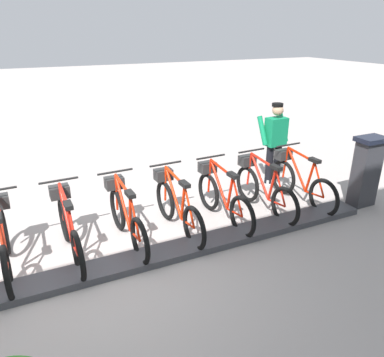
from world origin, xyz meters
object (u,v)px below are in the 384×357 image
at_px(bike_docked_0, 300,180).
at_px(bike_docked_4, 126,216).
at_px(bike_docked_3, 177,206).
at_px(bike_docked_6, 4,241).
at_px(bike_docked_1, 263,188).
at_px(payment_kiosk, 366,170).
at_px(bike_docked_2, 222,196).
at_px(worker_near_rack, 275,141).
at_px(bike_docked_5, 69,228).

distance_m(bike_docked_0, bike_docked_4, 3.26).
bearing_deg(bike_docked_3, bike_docked_6, 90.00).
bearing_deg(bike_docked_1, payment_kiosk, -107.75).
bearing_deg(bike_docked_6, bike_docked_1, -90.00).
distance_m(bike_docked_2, worker_near_rack, 2.06).
bearing_deg(bike_docked_4, bike_docked_1, -90.00).
relative_size(bike_docked_3, worker_near_rack, 1.04).
distance_m(bike_docked_2, bike_docked_3, 0.81).
bearing_deg(bike_docked_4, bike_docked_6, 90.00).
height_order(bike_docked_0, bike_docked_2, same).
relative_size(payment_kiosk, worker_near_rack, 0.77).
relative_size(bike_docked_3, bike_docked_4, 1.00).
bearing_deg(bike_docked_1, bike_docked_3, 90.00).
bearing_deg(worker_near_rack, bike_docked_5, 103.01).
xyz_separation_m(payment_kiosk, bike_docked_5, (0.57, 5.04, -0.24)).
relative_size(bike_docked_1, bike_docked_4, 1.00).
relative_size(payment_kiosk, bike_docked_0, 0.74).
relative_size(bike_docked_0, bike_docked_3, 1.00).
bearing_deg(worker_near_rack, bike_docked_4, 106.00).
height_order(bike_docked_5, worker_near_rack, worker_near_rack).
bearing_deg(bike_docked_3, bike_docked_1, -90.00).
relative_size(bike_docked_2, bike_docked_3, 1.00).
height_order(bike_docked_5, bike_docked_6, same).
xyz_separation_m(bike_docked_0, bike_docked_4, (0.00, 3.26, 0.00)).
height_order(bike_docked_4, worker_near_rack, worker_near_rack).
bearing_deg(bike_docked_2, bike_docked_1, -90.00).
bearing_deg(bike_docked_4, bike_docked_3, -90.00).
xyz_separation_m(bike_docked_0, bike_docked_5, (0.00, 4.07, 0.00)).
relative_size(payment_kiosk, bike_docked_2, 0.74).
bearing_deg(bike_docked_3, bike_docked_5, 90.00).
distance_m(bike_docked_2, bike_docked_6, 3.26).
distance_m(bike_docked_4, bike_docked_5, 0.81).
xyz_separation_m(payment_kiosk, bike_docked_3, (0.57, 3.41, -0.24)).
height_order(bike_docked_0, bike_docked_6, same).
bearing_deg(bike_docked_0, payment_kiosk, -120.47).
height_order(bike_docked_0, worker_near_rack, worker_near_rack).
bearing_deg(bike_docked_2, worker_near_rack, -61.03).
bearing_deg(bike_docked_1, worker_near_rack, -43.99).
bearing_deg(bike_docked_2, bike_docked_6, 90.00).
bearing_deg(bike_docked_1, bike_docked_0, -90.00).
bearing_deg(bike_docked_6, bike_docked_5, -90.00).
distance_m(bike_docked_5, bike_docked_6, 0.81).
bearing_deg(bike_docked_0, bike_docked_4, 90.00).
bearing_deg(bike_docked_5, bike_docked_2, -90.00).
xyz_separation_m(payment_kiosk, bike_docked_4, (0.57, 4.23, -0.24)).
height_order(bike_docked_4, bike_docked_6, same).
bearing_deg(bike_docked_6, worker_near_rack, -79.05).
bearing_deg(payment_kiosk, bike_docked_4, 82.30).
distance_m(bike_docked_0, bike_docked_6, 4.88).
distance_m(payment_kiosk, worker_near_rack, 1.78).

